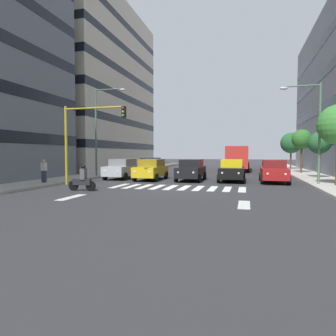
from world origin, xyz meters
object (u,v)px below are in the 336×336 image
(car_row2_0, at_px, (150,165))
(bus_behind_traffic, at_px, (238,156))
(street_tree_1, at_px, (320,143))
(car_2, at_px, (191,170))
(motorcycle_with_rider, at_px, (83,180))
(street_tree_2, at_px, (302,139))
(street_lamp_right, at_px, (100,123))
(street_tree_3, at_px, (291,143))
(traffic_light_gantry, at_px, (83,131))
(car_0, at_px, (274,171))
(car_3, at_px, (151,169))
(car_1, at_px, (232,170))
(car_4, at_px, (122,169))
(street_lamp_left, at_px, (313,122))
(pedestrian_waiting, at_px, (44,170))

(car_row2_0, height_order, bus_behind_traffic, bus_behind_traffic)
(car_row2_0, distance_m, bus_behind_traffic, 12.02)
(street_tree_1, bearing_deg, car_2, 19.12)
(motorcycle_with_rider, relative_size, street_tree_1, 0.44)
(street_tree_1, xyz_separation_m, street_tree_2, (0.24, -7.01, 0.63))
(car_2, relative_size, street_tree_1, 1.16)
(car_row2_0, distance_m, street_tree_2, 16.36)
(car_row2_0, xyz_separation_m, street_tree_1, (-16.01, 3.70, 2.16))
(bus_behind_traffic, bearing_deg, street_lamp_right, 50.06)
(car_2, bearing_deg, motorcycle_with_rider, 58.42)
(bus_behind_traffic, height_order, street_tree_3, street_tree_3)
(traffic_light_gantry, distance_m, street_tree_3, 28.62)
(car_0, xyz_separation_m, car_3, (9.62, 0.21, 0.00))
(street_tree_2, bearing_deg, car_1, 57.14)
(street_lamp_right, xyz_separation_m, street_tree_2, (-18.46, -9.54, -1.26))
(car_2, bearing_deg, car_4, -2.41)
(street_lamp_right, bearing_deg, street_tree_1, -172.31)
(car_1, bearing_deg, street_lamp_left, 162.94)
(bus_behind_traffic, xyz_separation_m, traffic_light_gantry, (9.88, 20.23, 1.86))
(bus_behind_traffic, height_order, street_tree_2, street_tree_2)
(street_lamp_right, bearing_deg, bus_behind_traffic, -129.94)
(car_2, bearing_deg, street_lamp_left, 170.17)
(street_lamp_right, bearing_deg, car_2, 173.35)
(car_row2_0, xyz_separation_m, street_tree_3, (-15.73, -10.96, 2.64))
(street_lamp_right, xyz_separation_m, pedestrian_waiting, (0.95, 6.67, -3.94))
(car_0, distance_m, car_2, 6.31)
(traffic_light_gantry, bearing_deg, street_lamp_right, -73.10)
(car_4, xyz_separation_m, street_lamp_left, (-14.75, 1.75, 3.43))
(car_2, height_order, street_lamp_left, street_lamp_left)
(car_4, height_order, traffic_light_gantry, traffic_light_gantry)
(car_1, xyz_separation_m, street_lamp_right, (11.76, -0.83, 4.05))
(street_tree_1, distance_m, street_tree_3, 14.67)
(street_lamp_right, bearing_deg, car_row2_0, -113.34)
(motorcycle_with_rider, bearing_deg, street_lamp_right, -68.70)
(car_4, distance_m, street_tree_1, 16.72)
(car_1, bearing_deg, bus_behind_traffic, -90.00)
(car_3, xyz_separation_m, car_row2_0, (2.54, -7.45, 0.00))
(car_row2_0, bearing_deg, car_1, 142.17)
(car_2, relative_size, traffic_light_gantry, 0.81)
(car_3, xyz_separation_m, street_lamp_right, (5.23, -1.22, 4.05))
(street_tree_1, bearing_deg, car_1, 25.80)
(car_0, bearing_deg, traffic_light_gantry, 21.74)
(bus_behind_traffic, bearing_deg, car_2, 77.92)
(car_row2_0, bearing_deg, street_tree_3, -145.12)
(street_lamp_left, bearing_deg, motorcycle_with_rider, 25.90)
(motorcycle_with_rider, xyz_separation_m, pedestrian_waiting, (4.50, -2.44, 0.35))
(car_2, xyz_separation_m, street_tree_2, (-9.91, -10.53, 2.79))
(car_3, bearing_deg, car_0, -178.74)
(pedestrian_waiting, bearing_deg, street_lamp_right, -98.08)
(street_tree_1, bearing_deg, traffic_light_gantry, 27.38)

